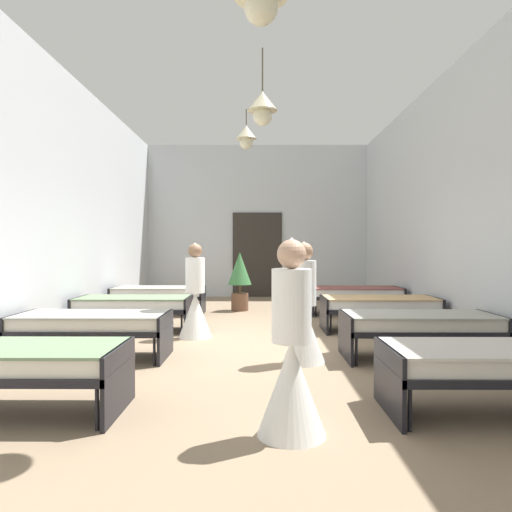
% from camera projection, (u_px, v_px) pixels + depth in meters
% --- Properties ---
extents(ground_plane, '(6.84, 13.09, 0.10)m').
position_uv_depth(ground_plane, '(256.00, 346.00, 6.67)').
color(ground_plane, '#8C755B').
extents(room_shell, '(6.64, 12.69, 4.32)m').
position_uv_depth(room_shell, '(256.00, 205.00, 7.99)').
color(room_shell, silver).
rests_on(room_shell, ground).
extents(bed_left_row_0, '(1.90, 0.84, 0.57)m').
position_uv_depth(bed_left_row_0, '(10.00, 362.00, 3.83)').
color(bed_left_row_0, black).
rests_on(bed_left_row_0, ground).
extents(bed_right_row_0, '(1.90, 0.84, 0.57)m').
position_uv_depth(bed_right_row_0, '(499.00, 363.00, 3.80)').
color(bed_right_row_0, black).
rests_on(bed_right_row_0, ground).
extents(bed_left_row_1, '(1.90, 0.84, 0.57)m').
position_uv_depth(bed_left_row_1, '(92.00, 324.00, 5.73)').
color(bed_left_row_1, black).
rests_on(bed_left_row_1, ground).
extents(bed_right_row_1, '(1.90, 0.84, 0.57)m').
position_uv_depth(bed_right_row_1, '(419.00, 324.00, 5.70)').
color(bed_right_row_1, black).
rests_on(bed_right_row_1, ground).
extents(bed_left_row_2, '(1.90, 0.84, 0.57)m').
position_uv_depth(bed_left_row_2, '(134.00, 305.00, 7.63)').
color(bed_left_row_2, black).
rests_on(bed_left_row_2, ground).
extents(bed_right_row_2, '(1.90, 0.84, 0.57)m').
position_uv_depth(bed_right_row_2, '(379.00, 305.00, 7.60)').
color(bed_right_row_2, black).
rests_on(bed_right_row_2, ground).
extents(bed_left_row_3, '(1.90, 0.84, 0.57)m').
position_uv_depth(bed_left_row_3, '(159.00, 293.00, 9.53)').
color(bed_left_row_3, black).
rests_on(bed_left_row_3, ground).
extents(bed_right_row_3, '(1.90, 0.84, 0.57)m').
position_uv_depth(bed_right_row_3, '(355.00, 294.00, 9.50)').
color(bed_right_row_3, black).
rests_on(bed_right_row_3, ground).
extents(nurse_near_aisle, '(0.52, 0.52, 1.49)m').
position_uv_depth(nurse_near_aisle, '(195.00, 304.00, 7.06)').
color(nurse_near_aisle, white).
rests_on(nurse_near_aisle, ground).
extents(nurse_mid_aisle, '(0.52, 0.52, 1.49)m').
position_uv_depth(nurse_mid_aisle, '(291.00, 365.00, 3.39)').
color(nurse_mid_aisle, white).
rests_on(nurse_mid_aisle, ground).
extents(nurse_far_aisle, '(0.52, 0.52, 1.49)m').
position_uv_depth(nurse_far_aisle, '(304.00, 319.00, 5.53)').
color(nurse_far_aisle, white).
rests_on(nurse_far_aisle, ground).
extents(potted_plant, '(0.52, 0.52, 1.30)m').
position_uv_depth(potted_plant, '(240.00, 276.00, 10.07)').
color(potted_plant, brown).
rests_on(potted_plant, ground).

